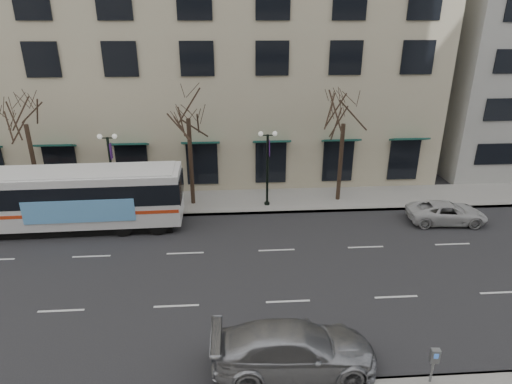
{
  "coord_description": "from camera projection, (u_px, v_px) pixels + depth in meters",
  "views": [
    {
      "loc": [
        2.49,
        -18.14,
        11.89
      ],
      "look_at": [
        3.78,
        1.07,
        4.0
      ],
      "focal_mm": 30.0,
      "sensor_mm": 36.0,
      "label": 1
    }
  ],
  "objects": [
    {
      "name": "ground",
      "position": [
        181.0,
        277.0,
        21.11
      ],
      "size": [
        160.0,
        160.0,
        0.0
      ],
      "primitive_type": "plane",
      "color": "black",
      "rests_on": "ground"
    },
    {
      "name": "sidewalk_far",
      "position": [
        266.0,
        201.0,
        29.7
      ],
      "size": [
        80.0,
        4.0,
        0.15
      ],
      "primitive_type": "cube",
      "color": "gray",
      "rests_on": "ground"
    },
    {
      "name": "building_hotel",
      "position": [
        172.0,
        16.0,
        35.82
      ],
      "size": [
        40.0,
        20.0,
        24.0
      ],
      "primitive_type": "cube",
      "color": "#B6A98B",
      "rests_on": "ground"
    },
    {
      "name": "tree_far_left",
      "position": [
        23.0,
        109.0,
        26.07
      ],
      "size": [
        3.6,
        3.6,
        8.34
      ],
      "color": "black",
      "rests_on": "ground"
    },
    {
      "name": "tree_far_mid",
      "position": [
        187.0,
        104.0,
        26.61
      ],
      "size": [
        3.6,
        3.6,
        8.55
      ],
      "color": "black",
      "rests_on": "ground"
    },
    {
      "name": "tree_far_right",
      "position": [
        345.0,
        109.0,
        27.41
      ],
      "size": [
        3.6,
        3.6,
        8.06
      ],
      "color": "black",
      "rests_on": "ground"
    },
    {
      "name": "lamp_post_left",
      "position": [
        112.0,
        169.0,
        27.25
      ],
      "size": [
        1.22,
        0.45,
        5.21
      ],
      "color": "black",
      "rests_on": "ground"
    },
    {
      "name": "lamp_post_right",
      "position": [
        268.0,
        165.0,
        27.87
      ],
      "size": [
        1.22,
        0.45,
        5.21
      ],
      "color": "black",
      "rests_on": "ground"
    },
    {
      "name": "city_bus",
      "position": [
        68.0,
        198.0,
        25.26
      ],
      "size": [
        13.64,
        3.29,
        3.68
      ],
      "rotation": [
        0.0,
        0.0,
        0.02
      ],
      "color": "silver",
      "rests_on": "ground"
    },
    {
      "name": "silver_car",
      "position": [
        294.0,
        349.0,
        15.34
      ],
      "size": [
        5.98,
        2.5,
        1.73
      ],
      "primitive_type": "imported",
      "rotation": [
        0.0,
        0.0,
        1.56
      ],
      "color": "#929399",
      "rests_on": "ground"
    },
    {
      "name": "white_pickup",
      "position": [
        447.0,
        212.0,
        26.53
      ],
      "size": [
        4.89,
        2.53,
        1.32
      ],
      "primitive_type": "imported",
      "rotation": [
        0.0,
        0.0,
        1.5
      ],
      "color": "#BABABA",
      "rests_on": "ground"
    },
    {
      "name": "pay_station",
      "position": [
        434.0,
        359.0,
        14.5
      ],
      "size": [
        0.32,
        0.22,
        1.39
      ],
      "rotation": [
        0.0,
        0.0,
        -0.09
      ],
      "color": "slate",
      "rests_on": "sidewalk_near"
    }
  ]
}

